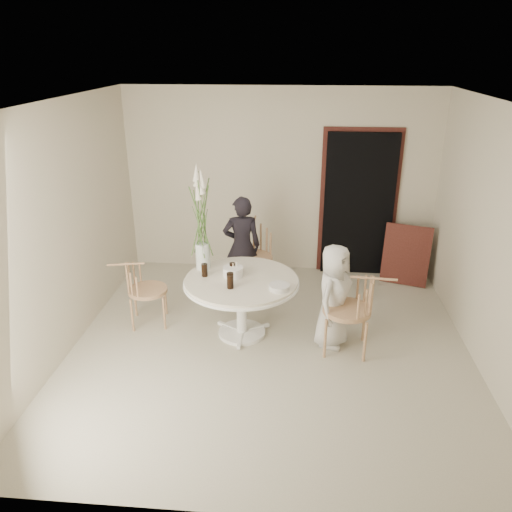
# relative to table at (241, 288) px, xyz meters

# --- Properties ---
(ground) EXTENTS (4.50, 4.50, 0.00)m
(ground) POSITION_rel_table_xyz_m (0.35, -0.25, -0.62)
(ground) COLOR beige
(ground) RESTS_ON ground
(room_shell) EXTENTS (4.50, 4.50, 4.50)m
(room_shell) POSITION_rel_table_xyz_m (0.35, -0.25, 1.00)
(room_shell) COLOR silver
(room_shell) RESTS_ON ground
(doorway) EXTENTS (1.00, 0.10, 2.10)m
(doorway) POSITION_rel_table_xyz_m (1.50, 1.94, 0.43)
(doorway) COLOR black
(doorway) RESTS_ON ground
(door_trim) EXTENTS (1.12, 0.03, 2.22)m
(door_trim) POSITION_rel_table_xyz_m (1.50, 1.98, 0.49)
(door_trim) COLOR #5E2620
(door_trim) RESTS_ON ground
(table) EXTENTS (1.33, 1.33, 0.73)m
(table) POSITION_rel_table_xyz_m (0.00, 0.00, 0.00)
(table) COLOR white
(table) RESTS_ON ground
(picture_frame) EXTENTS (0.68, 0.38, 0.86)m
(picture_frame) POSITION_rel_table_xyz_m (2.19, 1.61, -0.18)
(picture_frame) COLOR #5E2620
(picture_frame) RESTS_ON ground
(chair_far) EXTENTS (0.56, 0.60, 0.98)m
(chair_far) POSITION_rel_table_xyz_m (0.02, 1.21, 0.02)
(chair_far) COLOR tan
(chair_far) RESTS_ON ground
(chair_right) EXTENTS (0.59, 0.55, 0.93)m
(chair_right) POSITION_rel_table_xyz_m (1.32, -0.23, -0.02)
(chair_right) COLOR tan
(chair_right) RESTS_ON ground
(chair_left) EXTENTS (0.55, 0.52, 0.82)m
(chair_left) POSITION_rel_table_xyz_m (-1.28, 0.15, -0.08)
(chair_left) COLOR tan
(chair_left) RESTS_ON ground
(girl) EXTENTS (0.56, 0.41, 1.39)m
(girl) POSITION_rel_table_xyz_m (-0.11, 1.08, 0.08)
(girl) COLOR black
(girl) RESTS_ON ground
(boy) EXTENTS (0.60, 0.70, 1.22)m
(boy) POSITION_rel_table_xyz_m (1.05, -0.11, -0.01)
(boy) COLOR silver
(boy) RESTS_ON ground
(birthday_cake) EXTENTS (0.23, 0.23, 0.16)m
(birthday_cake) POSITION_rel_table_xyz_m (-0.10, 0.07, 0.17)
(birthday_cake) COLOR white
(birthday_cake) RESTS_ON table
(cola_tumbler_a) EXTENTS (0.10, 0.10, 0.16)m
(cola_tumbler_a) POSITION_rel_table_xyz_m (-0.10, -0.21, 0.20)
(cola_tumbler_a) COLOR black
(cola_tumbler_a) RESTS_ON table
(cola_tumbler_b) EXTENTS (0.08, 0.08, 0.16)m
(cola_tumbler_b) POSITION_rel_table_xyz_m (-0.09, -0.25, 0.19)
(cola_tumbler_b) COLOR black
(cola_tumbler_b) RESTS_ON table
(cola_tumbler_c) EXTENTS (0.07, 0.07, 0.15)m
(cola_tumbler_c) POSITION_rel_table_xyz_m (-0.43, 0.04, 0.19)
(cola_tumbler_c) COLOR black
(cola_tumbler_c) RESTS_ON table
(cola_tumbler_d) EXTENTS (0.08, 0.08, 0.14)m
(cola_tumbler_d) POSITION_rel_table_xyz_m (-0.12, 0.12, 0.18)
(cola_tumbler_d) COLOR black
(cola_tumbler_d) RESTS_ON table
(plate_stack) EXTENTS (0.30, 0.30, 0.06)m
(plate_stack) POSITION_rel_table_xyz_m (0.44, -0.24, 0.14)
(plate_stack) COLOR silver
(plate_stack) RESTS_ON table
(flower_vase) EXTENTS (0.17, 0.17, 1.27)m
(flower_vase) POSITION_rel_table_xyz_m (-0.48, 0.25, 0.72)
(flower_vase) COLOR silver
(flower_vase) RESTS_ON table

